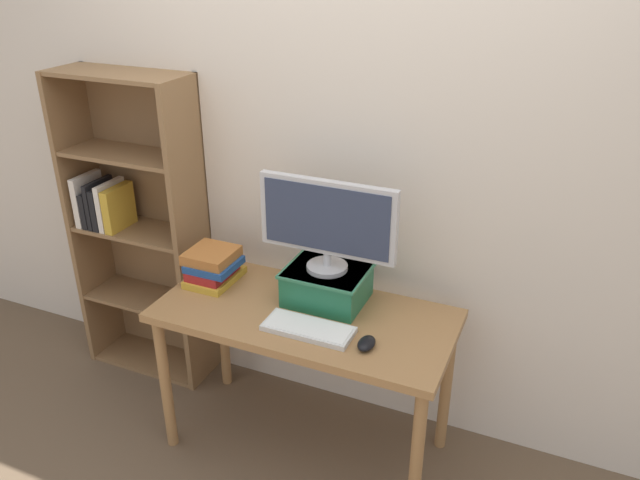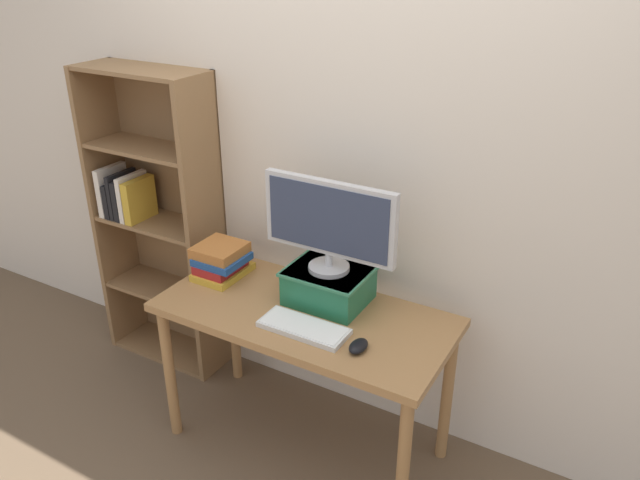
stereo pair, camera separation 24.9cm
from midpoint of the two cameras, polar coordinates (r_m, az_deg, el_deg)
The scene contains 9 objects.
ground_plane at distance 3.08m, azimuth -3.70°, elevation -18.15°, with size 12.00×12.00×0.00m, color brown.
back_wall at distance 2.73m, azimuth -0.38°, elevation 8.06°, with size 7.00×0.08×2.60m.
desk at distance 2.68m, azimuth -4.09°, elevation -8.35°, with size 1.25×0.59×0.73m.
bookshelf_unit at distance 3.34m, azimuth -18.46°, elevation 1.21°, with size 0.68×0.28×1.59m.
riser_box at distance 2.66m, azimuth -2.03°, elevation -4.08°, with size 0.34×0.29×0.15m.
computer_monitor at distance 2.53m, azimuth -2.15°, elevation 1.61°, with size 0.59×0.17×0.40m.
keyboard at distance 2.50m, azimuth -3.95°, elevation -8.17°, with size 0.36×0.15×0.02m.
computer_mouse at distance 2.40m, azimuth 1.29°, elevation -9.53°, with size 0.06×0.10×0.04m.
book_stack at distance 2.88m, azimuth -12.21°, elevation -2.43°, with size 0.22×0.26×0.15m.
Camera 1 is at (0.94, -2.01, 2.13)m, focal length 35.00 mm.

